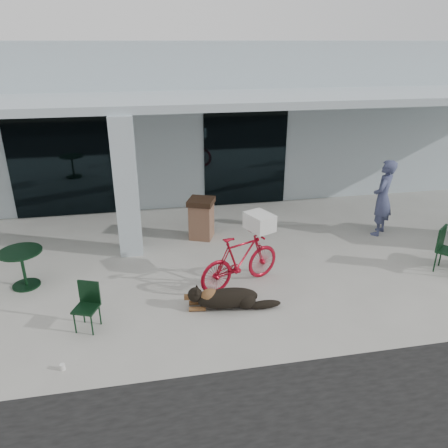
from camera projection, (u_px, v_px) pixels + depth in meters
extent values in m
plane|color=#B5B3AA|center=(212.00, 298.00, 8.29)|extent=(80.00, 80.00, 0.00)
cube|color=#ADBBC4|center=(172.00, 111.00, 15.10)|extent=(22.00, 7.00, 4.50)
cube|color=black|center=(64.00, 168.00, 11.72)|extent=(2.80, 0.06, 2.70)
cube|color=black|center=(245.00, 159.00, 12.57)|extent=(2.40, 0.06, 2.70)
cube|color=#ADBBC4|center=(126.00, 188.00, 9.50)|extent=(0.50, 0.50, 3.12)
cube|color=#ADBBC4|center=(186.00, 100.00, 10.29)|extent=(22.00, 2.80, 0.18)
imported|color=#A30D20|center=(240.00, 260.00, 8.55)|extent=(1.88, 1.20, 1.10)
cube|color=white|center=(260.00, 222.00, 8.50)|extent=(0.60, 0.68, 0.33)
cylinder|color=white|center=(63.00, 367.00, 6.49)|extent=(0.08, 0.08, 0.10)
imported|color=#41486E|center=(383.00, 198.00, 10.70)|extent=(0.81, 0.81, 1.91)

